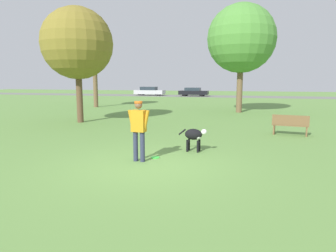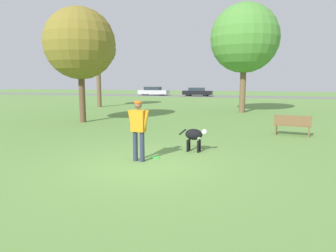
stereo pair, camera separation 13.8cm
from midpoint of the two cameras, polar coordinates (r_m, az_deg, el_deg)
ground_plane at (r=8.00m, az=-3.48°, el=-7.42°), size 120.00×120.00×0.00m
far_road_strip at (r=43.79m, az=12.64°, el=5.50°), size 120.00×6.00×0.01m
person at (r=8.18m, az=-5.18°, el=-0.05°), size 0.65×0.26×1.67m
dog at (r=9.39m, az=5.54°, el=-1.79°), size 0.92×0.40×0.73m
frisbee at (r=8.72m, az=-1.99°, el=-5.99°), size 0.25×0.25×0.02m
tree_far_left at (r=26.33m, az=-13.11°, el=13.94°), size 3.01×3.01×6.32m
tree_mid_center at (r=21.88m, az=14.55°, el=15.83°), size 4.67×4.67×7.42m
tree_near_left at (r=16.77m, az=-16.21°, el=14.80°), size 3.70×3.70×5.98m
parked_car_silver at (r=46.34m, az=-2.72°, el=6.64°), size 4.62×1.84×1.32m
parked_car_black at (r=44.02m, az=5.69°, el=6.49°), size 4.25×1.73×1.25m
park_bench at (r=13.12m, az=22.89°, el=0.23°), size 1.45×0.62×0.84m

